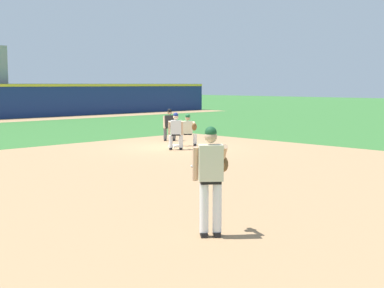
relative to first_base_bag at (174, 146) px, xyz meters
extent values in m
plane|color=#336B2D|center=(0.00, 0.00, -0.04)|extent=(160.00, 160.00, 0.00)
cube|color=#A87F56|center=(-4.19, -4.96, -0.04)|extent=(18.00, 18.00, 0.01)
cube|color=white|center=(0.00, 0.00, 0.00)|extent=(0.38, 0.38, 0.09)
sphere|color=white|center=(-3.30, -4.33, -0.01)|extent=(0.07, 0.07, 0.07)
cube|color=black|center=(-8.45, -9.82, 0.00)|extent=(0.25, 0.27, 0.09)
cylinder|color=white|center=(-8.47, -9.85, 0.46)|extent=(0.15, 0.15, 0.84)
cube|color=black|center=(-8.28, -9.96, 0.00)|extent=(0.25, 0.27, 0.09)
cylinder|color=white|center=(-8.31, -9.99, 0.46)|extent=(0.15, 0.15, 0.84)
cube|color=black|center=(-8.39, -9.92, 0.90)|extent=(0.39, 0.37, 0.06)
cube|color=beige|center=(-8.39, -9.92, 1.22)|extent=(0.46, 0.44, 0.60)
sphere|color=tan|center=(-8.38, -9.90, 1.65)|extent=(0.21, 0.21, 0.21)
sphere|color=#194C28|center=(-8.38, -9.90, 1.72)|extent=(0.20, 0.20, 0.20)
cube|color=#194C28|center=(-8.32, -9.83, 1.69)|extent=(0.20, 0.19, 0.02)
cylinder|color=tan|center=(-8.53, -9.70, 1.19)|extent=(0.19, 0.20, 0.59)
cylinder|color=tan|center=(-8.01, -9.85, 1.31)|extent=(0.41, 0.46, 0.41)
ellipsoid|color=brown|center=(-7.95, -9.79, 1.14)|extent=(0.35, 0.36, 0.34)
cube|color=black|center=(0.82, -0.37, 0.00)|extent=(0.26, 0.27, 0.09)
cylinder|color=white|center=(0.85, -0.34, 0.23)|extent=(0.15, 0.15, 0.40)
cube|color=black|center=(0.38, 0.04, 0.00)|extent=(0.26, 0.27, 0.09)
cylinder|color=white|center=(0.41, 0.06, 0.23)|extent=(0.15, 0.15, 0.40)
cube|color=black|center=(0.63, -0.14, 0.46)|extent=(0.39, 0.38, 0.06)
cube|color=beige|center=(0.63, -0.14, 0.73)|extent=(0.46, 0.45, 0.52)
sphere|color=tan|center=(0.62, -0.15, 1.12)|extent=(0.21, 0.21, 0.21)
sphere|color=#194C28|center=(0.62, -0.15, 1.20)|extent=(0.20, 0.20, 0.20)
cube|color=#194C28|center=(0.56, -0.22, 1.17)|extent=(0.20, 0.20, 0.02)
cylinder|color=tan|center=(0.53, -0.61, 0.88)|extent=(0.46, 0.49, 0.24)
cylinder|color=tan|center=(0.38, -0.04, 0.67)|extent=(0.23, 0.24, 0.58)
ellipsoid|color=brown|center=(0.39, -0.77, 0.80)|extent=(0.29, 0.30, 0.35)
cube|color=black|center=(-0.75, -0.60, 0.00)|extent=(0.25, 0.27, 0.09)
cylinder|color=white|center=(-0.78, -0.64, 0.28)|extent=(0.15, 0.15, 0.50)
cube|color=black|center=(-0.44, -0.86, 0.00)|extent=(0.25, 0.27, 0.09)
cylinder|color=white|center=(-0.47, -0.89, 0.28)|extent=(0.15, 0.15, 0.50)
cube|color=black|center=(-0.62, -0.76, 0.55)|extent=(0.39, 0.37, 0.06)
cube|color=white|center=(-0.62, -0.76, 0.85)|extent=(0.46, 0.44, 0.54)
sphere|color=#DBB28E|center=(-0.61, -0.75, 1.25)|extent=(0.21, 0.21, 0.21)
sphere|color=navy|center=(-0.61, -0.75, 1.32)|extent=(0.20, 0.20, 0.20)
cube|color=navy|center=(-0.55, -0.68, 1.29)|extent=(0.20, 0.19, 0.02)
cylinder|color=#DBB28E|center=(-0.73, -0.49, 0.81)|extent=(0.28, 0.31, 0.56)
cylinder|color=#DBB28E|center=(-0.34, -0.81, 0.81)|extent=(0.28, 0.31, 0.56)
cube|color=black|center=(1.63, 1.77, 0.00)|extent=(0.25, 0.27, 0.09)
cylinder|color=#515154|center=(1.66, 1.80, 0.28)|extent=(0.15, 0.15, 0.50)
cube|color=black|center=(1.33, 2.03, 0.00)|extent=(0.25, 0.27, 0.09)
cylinder|color=#515154|center=(1.35, 2.06, 0.28)|extent=(0.15, 0.15, 0.50)
cube|color=black|center=(1.51, 1.93, 0.55)|extent=(0.39, 0.37, 0.06)
cube|color=#232326|center=(1.51, 1.93, 0.85)|extent=(0.46, 0.44, 0.54)
sphere|color=tan|center=(1.49, 1.92, 1.25)|extent=(0.21, 0.21, 0.21)
sphere|color=black|center=(1.49, 1.92, 1.32)|extent=(0.20, 0.20, 0.20)
cube|color=black|center=(1.44, 1.85, 1.29)|extent=(0.20, 0.19, 0.02)
cylinder|color=tan|center=(1.60, 1.66, 0.81)|extent=(0.28, 0.31, 0.56)
cylinder|color=tan|center=(1.22, 1.98, 0.81)|extent=(0.28, 0.31, 0.56)
camera|label=1|loc=(-14.76, -15.89, 2.50)|focal=50.00mm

